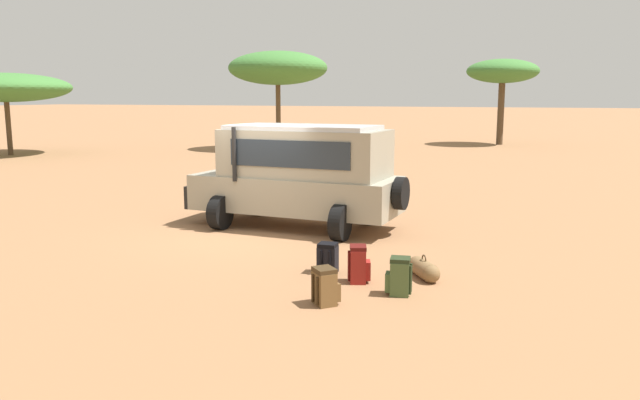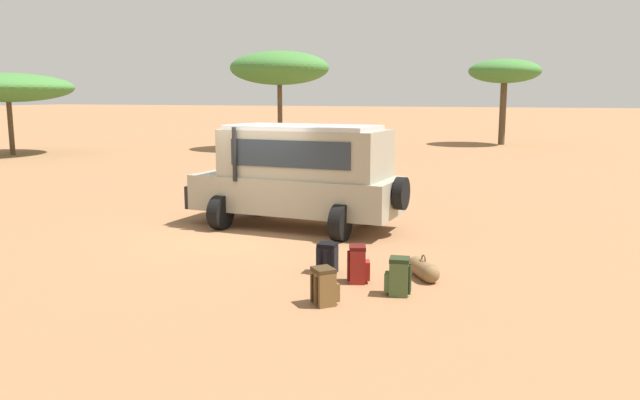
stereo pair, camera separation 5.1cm
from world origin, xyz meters
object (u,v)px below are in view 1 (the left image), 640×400
object	(u,v)px
backpack_beside_front_wheel	(328,258)
backpack_outermost	(325,287)
acacia_tree_left_mid	(278,68)
acacia_tree_centre_back	(503,72)
acacia_tree_far_left	(5,88)
backpack_near_rear_wheel	(399,277)
safari_vehicle	(300,174)
backpack_cluster_center	(359,265)
duffel_bag_low_black_case	(424,269)

from	to	relation	value
backpack_beside_front_wheel	backpack_outermost	bearing A→B (deg)	-70.48
acacia_tree_left_mid	acacia_tree_centre_back	bearing A→B (deg)	35.60
acacia_tree_far_left	backpack_near_rear_wheel	bearing A→B (deg)	-31.35
safari_vehicle	backpack_beside_front_wheel	xyz separation A→B (m)	(2.02, -3.40, -1.03)
backpack_cluster_center	acacia_tree_centre_back	distance (m)	32.11
safari_vehicle	backpack_near_rear_wheel	world-z (taller)	safari_vehicle
safari_vehicle	duffel_bag_low_black_case	bearing A→B (deg)	-40.14
backpack_outermost	acacia_tree_centre_back	xyz separation A→B (m)	(-0.82, 33.08, 4.31)
acacia_tree_far_left	backpack_outermost	bearing A→B (deg)	-33.75
backpack_cluster_center	duffel_bag_low_black_case	size ratio (longest dim) A/B	0.80
backpack_near_rear_wheel	acacia_tree_centre_back	bearing A→B (deg)	93.10
safari_vehicle	backpack_beside_front_wheel	distance (m)	4.09
safari_vehicle	acacia_tree_far_left	world-z (taller)	acacia_tree_far_left
safari_vehicle	duffel_bag_low_black_case	xyz separation A→B (m)	(3.68, -3.11, -1.14)
safari_vehicle	backpack_near_rear_wheel	bearing A→B (deg)	-49.80
safari_vehicle	acacia_tree_left_mid	distance (m)	22.29
duffel_bag_low_black_case	acacia_tree_left_mid	bearing A→B (deg)	120.86
backpack_beside_front_wheel	backpack_near_rear_wheel	size ratio (longest dim) A/B	0.89
backpack_outermost	duffel_bag_low_black_case	world-z (taller)	backpack_outermost
backpack_outermost	acacia_tree_centre_back	world-z (taller)	acacia_tree_centre_back
safari_vehicle	acacia_tree_far_left	distance (m)	24.40
duffel_bag_low_black_case	acacia_tree_left_mid	size ratio (longest dim) A/B	0.14
backpack_near_rear_wheel	acacia_tree_far_left	xyz separation A→B (m)	(-25.12, 15.30, 3.23)
backpack_beside_front_wheel	duffel_bag_low_black_case	bearing A→B (deg)	10.16
duffel_bag_low_black_case	acacia_tree_centre_back	distance (m)	31.52
backpack_outermost	acacia_tree_left_mid	distance (m)	28.04
backpack_outermost	acacia_tree_left_mid	size ratio (longest dim) A/B	0.10
duffel_bag_low_black_case	acacia_tree_centre_back	bearing A→B (deg)	93.51
backpack_near_rear_wheel	acacia_tree_far_left	world-z (taller)	acacia_tree_far_left
duffel_bag_low_black_case	acacia_tree_far_left	world-z (taller)	acacia_tree_far_left
safari_vehicle	backpack_outermost	distance (m)	5.75
backpack_cluster_center	duffel_bag_low_black_case	world-z (taller)	backpack_cluster_center
acacia_tree_left_mid	acacia_tree_centre_back	xyz separation A→B (m)	(11.70, 8.38, -0.08)
backpack_beside_front_wheel	duffel_bag_low_black_case	distance (m)	1.69
acacia_tree_centre_back	acacia_tree_left_mid	bearing A→B (deg)	-144.40
acacia_tree_centre_back	backpack_outermost	bearing A→B (deg)	-88.58
backpack_cluster_center	backpack_near_rear_wheel	distance (m)	0.90
backpack_cluster_center	duffel_bag_low_black_case	distance (m)	1.18
backpack_near_rear_wheel	acacia_tree_left_mid	bearing A→B (deg)	119.43
acacia_tree_far_left	acacia_tree_centre_back	world-z (taller)	acacia_tree_centre_back
backpack_outermost	duffel_bag_low_black_case	bearing A→B (deg)	60.51
acacia_tree_far_left	acacia_tree_centre_back	distance (m)	28.87
backpack_cluster_center	acacia_tree_centre_back	xyz separation A→B (m)	(-0.94, 31.81, 4.28)
acacia_tree_centre_back	backpack_cluster_center	bearing A→B (deg)	-88.31
backpack_outermost	acacia_tree_centre_back	bearing A→B (deg)	91.42
backpack_beside_front_wheel	acacia_tree_far_left	size ratio (longest dim) A/B	0.08
backpack_cluster_center	acacia_tree_centre_back	world-z (taller)	acacia_tree_centre_back
duffel_bag_low_black_case	acacia_tree_left_mid	distance (m)	26.91
acacia_tree_far_left	acacia_tree_left_mid	size ratio (longest dim) A/B	1.19
backpack_beside_front_wheel	backpack_cluster_center	distance (m)	0.78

